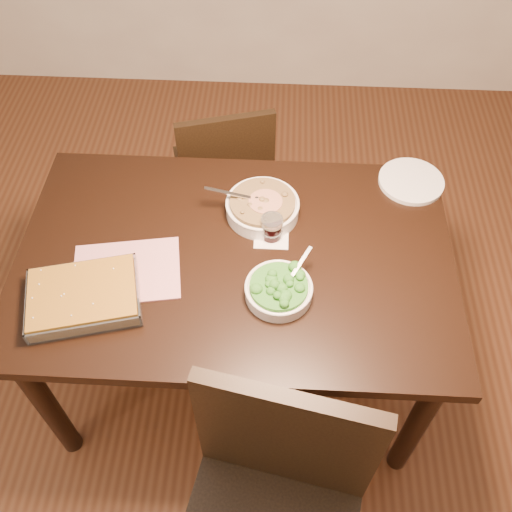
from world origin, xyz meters
The scene contains 11 objects.
ground centered at (0.00, 0.00, 0.00)m, with size 4.00×4.00×0.00m, color #452413.
table centered at (0.00, 0.00, 0.65)m, with size 1.40×0.90×0.75m.
magazine_a centered at (-0.33, -0.09, 0.75)m, with size 0.33×0.24×0.01m, color #BF365A.
coaster centered at (0.11, 0.08, 0.75)m, with size 0.11×0.11×0.00m, color white.
stew_bowl centered at (0.08, 0.18, 0.78)m, with size 0.28×0.25×0.09m.
broccoli_bowl centered at (0.14, -0.15, 0.78)m, with size 0.21×0.22×0.08m.
baking_dish centered at (-0.43, -0.20, 0.78)m, with size 0.38×0.31×0.06m.
wine_tumbler centered at (0.11, 0.08, 0.80)m, with size 0.07×0.07×0.08m.
dinner_plate centered at (0.60, 0.36, 0.76)m, with size 0.23×0.23×0.02m, color silver.
chair_near centered at (0.15, -0.71, 0.56)m, with size 0.55×0.55×1.00m.
chair_far centered at (-0.11, 0.69, 0.46)m, with size 0.48×0.48×0.83m.
Camera 1 is at (0.13, -1.12, 2.18)m, focal length 40.00 mm.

